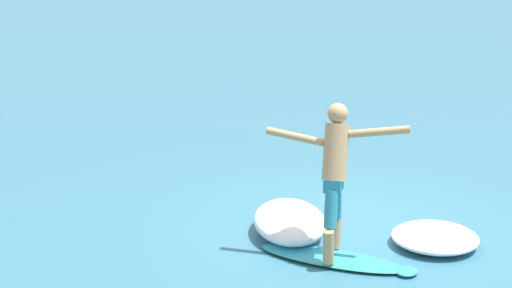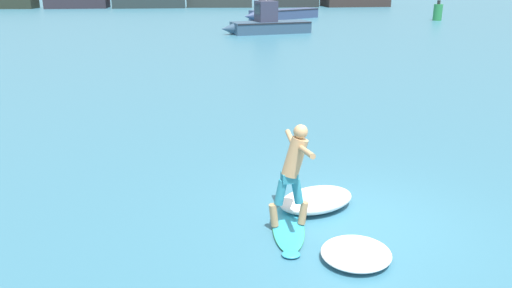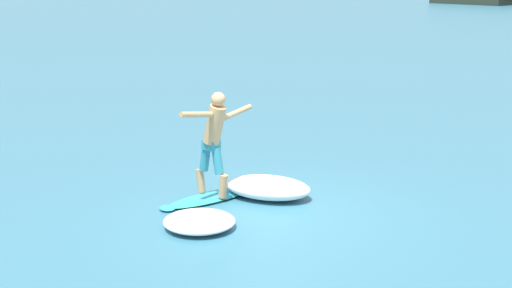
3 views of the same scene
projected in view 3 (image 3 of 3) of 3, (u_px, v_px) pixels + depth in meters
name	position (u px, v px, depth m)	size (l,w,h in m)	color
ground_plane	(271.00, 214.00, 11.34)	(200.00, 200.00, 0.00)	teal
surfboard	(210.00, 197.00, 12.06)	(0.75, 1.95, 0.21)	#2D9EC0
surfer	(214.00, 135.00, 11.77)	(0.70, 1.67, 1.79)	tan
wave_foam_at_tail	(268.00, 187.00, 12.12)	(1.72, 1.41, 0.36)	white
wave_foam_at_nose	(199.00, 221.00, 10.72)	(1.46, 1.45, 0.22)	white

